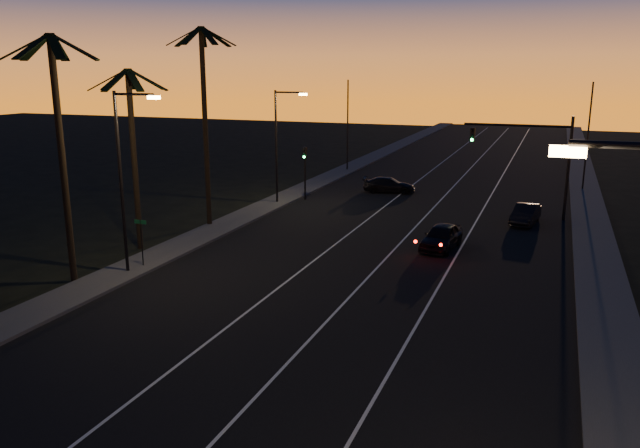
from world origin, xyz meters
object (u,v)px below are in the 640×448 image
at_px(signal_mast, 533,148).
at_px(lead_car, 441,237).
at_px(cross_car, 389,185).
at_px(right_car, 525,214).

height_order(signal_mast, lead_car, signal_mast).
bearing_deg(lead_car, signal_mast, 67.16).
bearing_deg(cross_car, signal_mast, -25.35).
xyz_separation_m(signal_mast, cross_car, (-11.28, 5.34, -4.15)).
bearing_deg(cross_car, right_car, -33.34).
distance_m(lead_car, cross_car, 16.86).
height_order(lead_car, right_car, lead_car).
height_order(signal_mast, right_car, signal_mast).
height_order(lead_car, cross_car, lead_car).
distance_m(signal_mast, cross_car, 13.15).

